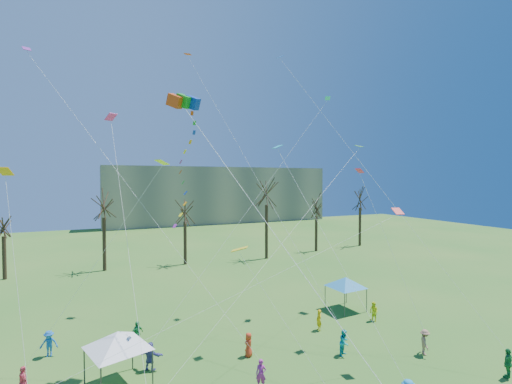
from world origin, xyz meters
name	(u,v)px	position (x,y,z in m)	size (l,w,h in m)	color
distant_building	(218,195)	(22.00, 82.00, 7.50)	(60.00, 14.00, 15.00)	gray
bare_tree_row	(210,209)	(5.72, 35.95, 7.48)	(68.90, 8.90, 12.41)	black
big_box_kite	(190,170)	(-3.63, 9.08, 12.27)	(3.70, 8.40, 21.05)	red
canopy_tent_white	(118,340)	(-7.93, 8.37, 2.71)	(4.08, 4.08, 3.20)	#3F3F44
canopy_tent_blue	(346,282)	(11.34, 12.84, 2.49)	(3.92, 3.92, 2.94)	#3F3F44
festival_crowd	(236,369)	(-1.79, 6.00, 0.86)	(26.79, 15.06, 1.85)	#DA431B
small_kites_aloft	(246,151)	(0.73, 10.55, 13.68)	(27.95, 20.29, 32.55)	orange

